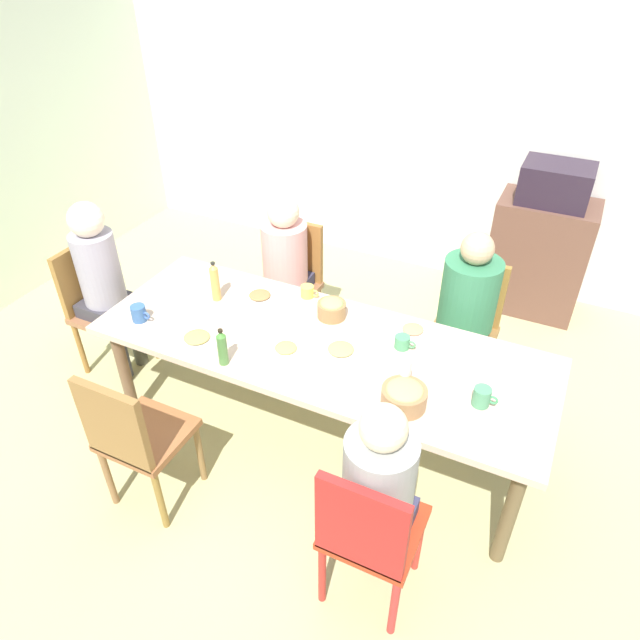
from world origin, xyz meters
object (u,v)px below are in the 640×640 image
Objects in this scene: person_0 at (102,276)px; side_cabinet at (537,256)px; bowl_1 at (404,396)px; cup_0 at (139,313)px; plate_1 at (197,339)px; chair_0 at (99,302)px; plate_4 at (260,297)px; cup_1 at (308,291)px; chair_3 at (466,322)px; person_3 at (467,303)px; bottle_2 at (405,373)px; microwave at (556,184)px; bowl_0 at (332,308)px; dining_table at (320,352)px; plate_0 at (286,349)px; plate_2 at (341,351)px; person_4 at (379,488)px; chair_4 at (368,532)px; plate_3 at (413,331)px; cup_3 at (482,397)px; person_2 at (284,260)px; cup_2 at (403,342)px; chair_1 at (134,435)px; bottle_0 at (215,282)px; bottle_1 at (222,348)px; chair_2 at (291,277)px.

person_0 is 3.15m from side_cabinet.
bowl_1 reaches higher than cup_0.
plate_1 is at bearing -179.33° from bowl_1.
cup_0 is (0.52, -0.26, 0.04)m from person_0.
chair_0 is 7.50× the size of cup_0.
cup_1 is at bearing 30.53° from plate_4.
chair_3 is 0.77× the size of person_3.
person_0 is 10.27× the size of cup_0.
bottle_2 is 2.19m from microwave.
plate_4 is 1.44× the size of bowl_0.
dining_table is 0.21m from plate_0.
chair_3 reaches higher than plate_2.
chair_3 is 0.78× the size of person_4.
chair_4 is at bearing -42.97° from plate_4.
cup_1 reaches higher than plate_2.
person_3 is 4.96× the size of plate_4.
bowl_1 is 2.31m from side_cabinet.
plate_3 is 0.24× the size of side_cabinet.
cup_3 is at bearing -2.24° from chair_0.
person_2 is 5.41× the size of plate_0.
cup_2 is (2.04, 0.15, 0.25)m from chair_0.
person_4 is 0.61m from bottle_2.
cup_1 is at bearing -152.86° from chair_3.
bowl_1 reaches higher than plate_1.
bottle_2 is at bearing -99.68° from side_cabinet.
plate_2 is 1.17× the size of bowl_1.
bottle_2 is at bearing 99.57° from person_4.
plate_2 is at bearing -110.35° from side_cabinet.
cup_0 is at bearing 124.28° from chair_1.
bowl_1 is at bearing -93.49° from person_3.
side_cabinet is at bearing 39.91° from person_2.
side_cabinet is (0.27, 1.26, -0.26)m from person_3.
bottle_2 is (1.26, -0.26, -0.02)m from bottle_0.
person_2 reaches higher than bottle_0.
person_0 reaches higher than bottle_1.
bottle_2 reaches higher than plate_0.
microwave is (0.89, 2.00, 0.39)m from dining_table.
plate_1 is 0.77m from bowl_0.
plate_1 is (0.93, -0.27, 0.00)m from person_0.
bottle_2 reaches higher than cup_2.
plate_1 is at bearing -2.52° from cup_0.
person_4 reaches higher than bottle_0.
side_cabinet is at bearing 39.55° from person_0.
chair_2 is 1.26m from cup_2.
chair_1 is 1.34m from bowl_1.
person_4 is at bearing -95.61° from side_cabinet.
person_0 is at bearing 172.88° from bowl_1.
person_4 is at bearing -80.43° from bottle_2.
bottle_1 is (-0.99, -1.10, 0.11)m from person_3.
cup_2 is 0.54× the size of bottle_2.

